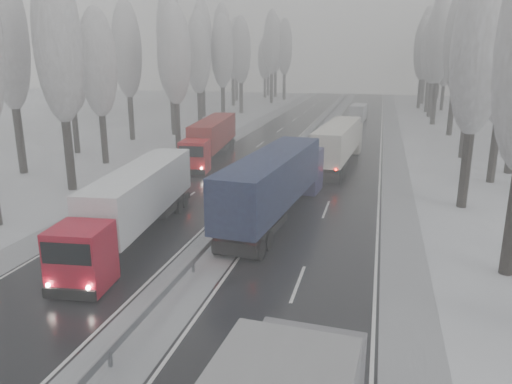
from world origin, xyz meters
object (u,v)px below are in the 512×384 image
at_px(truck_blue_box, 277,180).
at_px(truck_red_white, 135,200).
at_px(box_truck_distant, 358,113).
at_px(truck_red_red, 211,137).
at_px(truck_cream_box, 339,141).

distance_m(truck_blue_box, truck_red_white, 9.17).
distance_m(box_truck_distant, truck_red_white, 58.13).
height_order(truck_blue_box, box_truck_distant, truck_blue_box).
bearing_deg(box_truck_distant, truck_red_red, -107.26).
bearing_deg(truck_red_red, box_truck_distant, 62.62).
bearing_deg(box_truck_distant, truck_red_white, -95.95).
height_order(truck_blue_box, truck_cream_box, truck_blue_box).
height_order(truck_cream_box, truck_red_white, truck_cream_box).
bearing_deg(truck_cream_box, truck_red_red, -177.16).
relative_size(truck_blue_box, box_truck_distant, 2.40).
height_order(truck_blue_box, truck_red_red, truck_blue_box).
distance_m(truck_blue_box, box_truck_distant, 51.69).
height_order(box_truck_distant, truck_red_red, truck_red_red).
distance_m(truck_red_white, truck_red_red, 23.29).
xyz_separation_m(truck_cream_box, box_truck_distant, (0.18, 34.49, -1.06)).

